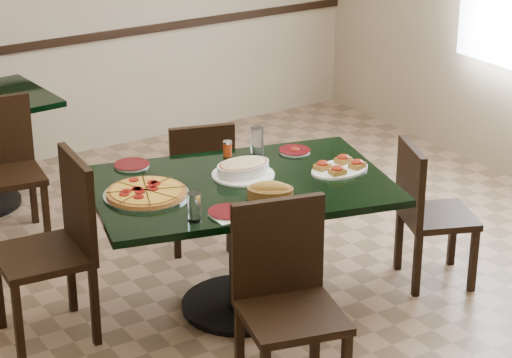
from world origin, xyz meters
TOP-DOWN VIEW (x-y plane):
  - floor at (0.00, 0.00)m, footprint 5.50×5.50m
  - room_shell at (1.02, 1.73)m, footprint 5.50×5.50m
  - main_table at (-0.18, -0.00)m, footprint 1.76×1.35m
  - chair_far at (0.00, 0.77)m, footprint 0.49×0.49m
  - chair_near at (-0.43, -0.80)m, footprint 0.55×0.55m
  - chair_right at (0.88, -0.30)m, footprint 0.51×0.51m
  - chair_left at (-1.10, 0.28)m, footprint 0.49×0.49m
  - back_chair_near at (-0.92, 1.62)m, footprint 0.47×0.47m
  - pepperoni_pizza at (-0.68, 0.11)m, footprint 0.44×0.44m
  - lasagna_casserole at (-0.11, 0.08)m, footprint 0.34×0.34m
  - bread_basket at (-0.16, -0.26)m, footprint 0.29×0.27m
  - bruschetta_platter at (0.37, -0.15)m, footprint 0.37×0.27m
  - side_plate_near at (-0.44, -0.31)m, footprint 0.20×0.20m
  - side_plate_far_r at (0.33, 0.22)m, footprint 0.18×0.18m
  - side_plate_far_l at (-0.56, 0.52)m, footprint 0.20×0.20m
  - napkin_setting at (-0.46, -0.34)m, footprint 0.14×0.14m
  - water_glass_a at (0.12, 0.30)m, footprint 0.08×0.08m
  - water_glass_b at (-0.62, -0.29)m, footprint 0.07×0.07m
  - pepper_shaker at (-0.03, 0.38)m, footprint 0.05×0.05m

SIDE VIEW (x-z plane):
  - floor at x=0.00m, z-range 0.00..0.00m
  - chair_far at x=0.00m, z-range 0.05..0.89m
  - chair_right at x=0.88m, z-range 0.05..0.89m
  - back_chair_near at x=-0.92m, z-range 0.05..0.94m
  - chair_near at x=-0.43m, z-range 0.06..1.02m
  - chair_left at x=-1.10m, z-range 0.06..1.04m
  - main_table at x=-0.18m, z-range 0.19..0.94m
  - napkin_setting at x=-0.46m, z-range 0.75..0.76m
  - side_plate_far_l at x=-0.56m, z-range 0.75..0.77m
  - side_plate_near at x=-0.44m, z-range 0.75..0.77m
  - side_plate_far_r at x=0.33m, z-range 0.74..0.77m
  - pepperoni_pizza at x=-0.68m, z-range 0.75..0.79m
  - bruschetta_platter at x=0.37m, z-range 0.75..0.80m
  - bread_basket at x=-0.16m, z-range 0.74..0.84m
  - pepper_shaker at x=-0.03m, z-range 0.75..0.84m
  - lasagna_casserole at x=-0.11m, z-range 0.75..0.84m
  - water_glass_b at x=-0.62m, z-range 0.75..0.90m
  - water_glass_a at x=0.12m, z-range 0.75..0.91m
  - room_shell at x=1.02m, z-range -1.58..3.92m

